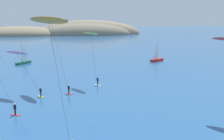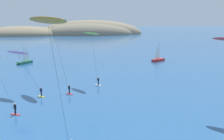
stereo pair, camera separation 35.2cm
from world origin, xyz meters
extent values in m
ellipsoid|color=#7A705B|center=(2.97, 175.65, 0.00)|extent=(62.76, 24.93, 15.83)
ellipsoid|color=#84755B|center=(-40.43, 175.68, 0.00)|extent=(55.45, 26.74, 12.07)
ellipsoid|color=#84755B|center=(5.23, 180.97, 0.00)|extent=(72.66, 26.49, 19.42)
cube|color=#B22323|center=(18.55, 63.66, 0.35)|extent=(4.68, 3.99, 0.70)
cone|color=#B22323|center=(20.47, 65.09, 0.35)|extent=(2.13, 1.82, 0.67)
cylinder|color=#B2B2B7|center=(18.79, 63.84, 3.20)|extent=(0.12, 0.12, 5.00)
pyramid|color=white|center=(18.07, 63.30, 3.03)|extent=(1.49, 1.14, 4.25)
cylinder|color=#A5A5AD|center=(18.07, 63.30, 0.95)|extent=(1.49, 1.14, 0.08)
cube|color=#23664C|center=(-20.28, 64.59, 0.35)|extent=(4.01, 4.67, 0.70)
cone|color=#23664C|center=(-21.72, 62.68, 0.35)|extent=(1.83, 2.12, 0.67)
cylinder|color=#B2B2B7|center=(-20.46, 64.35, 3.20)|extent=(0.12, 0.12, 5.00)
pyramid|color=white|center=(-19.92, 65.07, 3.03)|extent=(1.15, 1.48, 4.25)
cylinder|color=#A5A5AD|center=(-19.92, 65.07, 0.95)|extent=(1.15, 1.48, 0.08)
cube|color=yellow|center=(-11.97, 30.73, 0.04)|extent=(1.33, 1.35, 0.08)
cylinder|color=#192338|center=(-11.97, 30.73, 0.48)|extent=(0.22, 0.22, 0.80)
cube|color=#192338|center=(-11.97, 30.73, 1.18)|extent=(0.39, 0.36, 0.60)
sphere|color=beige|center=(-11.97, 30.73, 1.60)|extent=(0.22, 0.22, 0.22)
cylinder|color=black|center=(-12.25, 30.94, 1.06)|extent=(0.35, 0.47, 0.04)
ellipsoid|color=pink|center=(-15.99, 33.64, 7.28)|extent=(4.92, 4.05, 0.84)
cylinder|color=#14895B|center=(-15.99, 33.64, 7.33)|extent=(4.06, 2.99, 0.16)
cylinder|color=#333338|center=(-14.12, 32.29, 4.12)|extent=(3.77, 2.73, 6.13)
cube|color=red|center=(-7.26, 31.78, 0.04)|extent=(1.30, 1.38, 0.08)
cylinder|color=black|center=(-7.26, 31.78, 0.48)|extent=(0.22, 0.22, 0.80)
cube|color=black|center=(-7.26, 31.78, 1.18)|extent=(0.35, 0.39, 0.60)
sphere|color=beige|center=(-7.26, 31.78, 1.60)|extent=(0.22, 0.22, 0.22)
cylinder|color=black|center=(-7.44, 32.08, 1.06)|extent=(0.49, 0.32, 0.04)
ellipsoid|color=#23B2C6|center=(-10.31, 36.76, 12.87)|extent=(4.19, 5.74, 0.85)
cylinder|color=#DB4C38|center=(-10.31, 36.76, 12.92)|extent=(3.09, 4.91, 0.16)
cylinder|color=#333338|center=(-8.87, 34.42, 6.91)|extent=(2.90, 4.71, 11.72)
ellipsoid|color=orange|center=(-8.65, 11.35, 13.29)|extent=(4.74, 4.47, 0.89)
cylinder|color=#0F7FE5|center=(-8.65, 11.35, 13.34)|extent=(3.61, 3.25, 0.16)
cylinder|color=#333338|center=(-7.79, 10.58, 7.13)|extent=(1.75, 1.56, 12.13)
cube|color=silver|center=(-1.66, 37.29, 0.04)|extent=(1.33, 1.35, 0.08)
cylinder|color=#192338|center=(-1.66, 37.29, 0.48)|extent=(0.22, 0.22, 0.80)
cube|color=#192338|center=(-1.66, 37.29, 1.18)|extent=(0.35, 0.39, 0.60)
sphere|color=beige|center=(-1.66, 37.29, 1.60)|extent=(0.22, 0.22, 0.22)
cylinder|color=black|center=(-1.84, 37.58, 1.06)|extent=(0.49, 0.32, 0.04)
ellipsoid|color=#8CD12D|center=(-2.77, 39.09, 10.10)|extent=(3.46, 4.66, 0.56)
cylinder|color=#722DD1|center=(-2.77, 39.09, 10.15)|extent=(2.52, 3.95, 0.16)
cylinder|color=#333338|center=(-2.31, 38.34, 5.53)|extent=(0.96, 1.54, 8.95)
cube|color=red|center=(-14.59, 22.31, 0.04)|extent=(1.51, 1.07, 0.08)
cylinder|color=black|center=(-14.59, 22.31, 0.48)|extent=(0.22, 0.22, 0.80)
cube|color=black|center=(-14.59, 22.31, 1.18)|extent=(0.38, 0.38, 0.60)
sphere|color=beige|center=(-14.59, 22.31, 1.60)|extent=(0.22, 0.22, 0.22)
cylinder|color=black|center=(-14.85, 22.55, 1.06)|extent=(0.41, 0.43, 0.04)
cylinder|color=#333338|center=(-16.57, 24.17, 4.43)|extent=(3.48, 3.28, 6.75)
camera|label=1|loc=(-6.47, -16.43, 13.88)|focal=45.00mm
camera|label=2|loc=(-6.12, -16.48, 13.88)|focal=45.00mm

